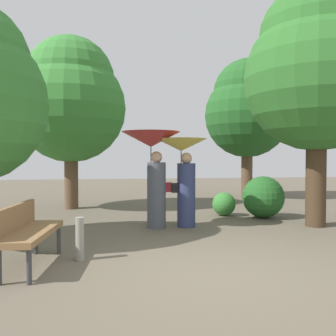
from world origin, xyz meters
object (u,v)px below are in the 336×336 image
at_px(person_left, 153,157).
at_px(tree_near_right, 317,66).
at_px(person_right, 183,165).
at_px(path_marker_post, 80,239).
at_px(tree_mid_left, 71,99).
at_px(tree_mid_right, 247,108).
at_px(park_bench, 26,229).

distance_m(person_left, tree_near_right, 3.94).
bearing_deg(person_right, path_marker_post, 131.53).
distance_m(tree_mid_left, tree_mid_right, 6.20).
relative_size(tree_near_right, tree_mid_left, 1.06).
xyz_separation_m(person_right, tree_mid_right, (3.28, 4.97, 1.91)).
relative_size(person_left, tree_mid_right, 0.40).
bearing_deg(tree_mid_left, person_right, -49.90).
height_order(tree_mid_left, tree_mid_right, tree_mid_right).
bearing_deg(tree_mid_left, person_left, -57.71).
distance_m(park_bench, path_marker_post, 0.74).
bearing_deg(path_marker_post, park_bench, -160.39).
bearing_deg(path_marker_post, tree_mid_right, 54.05).
bearing_deg(park_bench, path_marker_post, -64.61).
xyz_separation_m(park_bench, tree_mid_right, (5.87, 7.42, 2.70)).
height_order(person_right, park_bench, person_right).
distance_m(person_right, park_bench, 3.65).
height_order(tree_mid_left, path_marker_post, tree_mid_left).
bearing_deg(person_left, tree_near_right, -102.75).
height_order(person_left, park_bench, person_left).
height_order(person_left, tree_mid_left, tree_mid_left).
xyz_separation_m(person_right, tree_mid_left, (-2.63, 3.13, 1.80)).
bearing_deg(path_marker_post, person_left, 59.65).
bearing_deg(person_right, tree_mid_right, -40.85).
bearing_deg(path_marker_post, tree_near_right, 21.58).
distance_m(park_bench, tree_near_right, 6.45).
bearing_deg(tree_near_right, path_marker_post, -158.42).
relative_size(person_right, park_bench, 1.20).
bearing_deg(person_right, park_bench, 125.92).
xyz_separation_m(tree_near_right, path_marker_post, (-4.71, -1.86, -3.06)).
distance_m(person_left, path_marker_post, 2.79).
relative_size(tree_near_right, path_marker_post, 8.41).
xyz_separation_m(tree_near_right, tree_mid_right, (0.49, 5.31, -0.16)).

